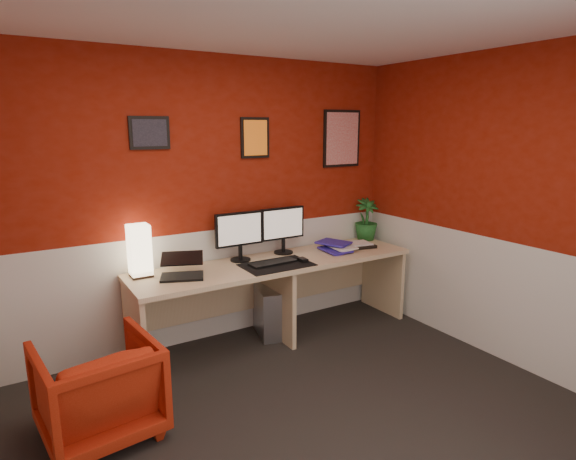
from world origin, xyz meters
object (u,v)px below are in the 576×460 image
Objects in this scene: laptop at (182,264)px; armchair at (98,389)px; monitor_right at (283,223)px; shoji_lamp at (140,252)px; potted_plant at (366,219)px; pc_tower at (268,311)px; zen_tray at (355,246)px; desk at (277,300)px; monitor_left at (240,229)px.

armchair is at bearing -120.18° from laptop.
shoji_lamp is at bearing -179.36° from monitor_right.
potted_plant is 0.63× the size of armchair.
zen_tray is at bearing 8.92° from pc_tower.
desk is 5.78× the size of pc_tower.
monitor_right reaches higher than potted_plant.
potted_plant is at bearing 1.38° from monitor_left.
zen_tray is (1.79, 0.04, -0.09)m from laptop.
desk is 5.99× the size of potted_plant.
monitor_left is 0.85× the size of armchair.
laptop is 1.12m from armchair.
shoji_lamp is 1.21× the size of laptop.
monitor_right reaches higher than desk.
zen_tray is (0.73, -0.18, -0.28)m from monitor_right.
monitor_right is (1.07, 0.22, 0.18)m from laptop.
armchair is (-1.84, -0.83, -0.71)m from monitor_right.
armchair is at bearing -121.60° from shoji_lamp.
zen_tray is 0.51× the size of armchair.
pc_tower is 0.66× the size of armchair.
potted_plant is 1.44m from pc_tower.
potted_plant is (2.35, 0.03, 0.02)m from shoji_lamp.
laptop is 0.48× the size of armchair.
monitor_right is at bearing 2.49° from monitor_left.
monitor_left is (-0.27, 0.18, 0.66)m from desk.
zen_tray is at bearing -13.66° from monitor_right.
pc_tower is (-0.03, 0.11, -0.14)m from desk.
potted_plant reaches higher than armchair.
pc_tower is (0.85, 0.14, -0.61)m from laptop.
pc_tower is at bearing 104.87° from desk.
laptop is 0.94× the size of zen_tray.
zen_tray is at bearing -7.54° from monitor_left.
potted_plant is at bearing 0.88° from monitor_right.
desk is at bearing -165.56° from armchair.
armchair is (-1.62, -0.75, 0.09)m from pc_tower.
monitor_left reaches higher than laptop.
laptop reaches higher than zen_tray.
armchair is at bearing -140.70° from pc_tower.
zen_tray is 0.78× the size of pc_tower.
pc_tower is (-0.22, -0.08, -0.80)m from monitor_right.
zen_tray is 2.68m from armchair.
potted_plant is at bearing 10.09° from desk.
monitor_left is at bearing -156.04° from armchair.
shoji_lamp is 2.35m from potted_plant.
monitor_right is 1.02m from potted_plant.
monitor_right is at bearing 0.64° from shoji_lamp.
monitor_left is 1.29× the size of pc_tower.
monitor_left is at bearing -177.51° from monitor_right.
shoji_lamp is at bearing 170.88° from desk.
zen_tray is at bearing -172.20° from armchair.
armchair is (-1.38, -0.81, -0.71)m from monitor_left.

